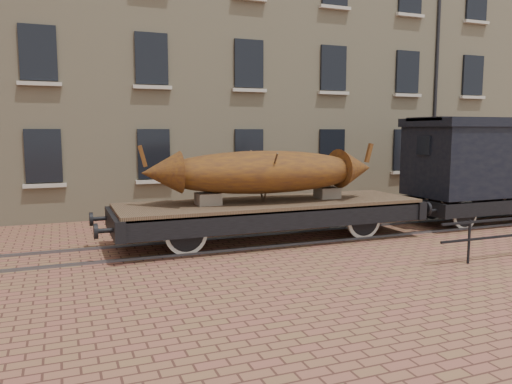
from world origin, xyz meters
name	(u,v)px	position (x,y,z in m)	size (l,w,h in m)	color
ground	(279,240)	(0.00, 0.00, 0.00)	(90.00, 90.00, 0.00)	brown
warehouse_cream	(251,44)	(3.00, 9.99, 7.00)	(40.00, 10.19, 14.00)	tan
rail_track	(279,239)	(0.00, 0.00, 0.03)	(30.00, 1.52, 0.06)	#59595E
flatcar_wagon	(270,209)	(-0.26, 0.00, 0.87)	(9.27, 2.52, 1.40)	brown
iron_boat	(263,172)	(-0.47, 0.00, 1.90)	(6.51, 2.25, 1.56)	brown
goods_van	(494,157)	(7.67, 0.00, 2.13)	(6.58, 2.40, 3.40)	black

